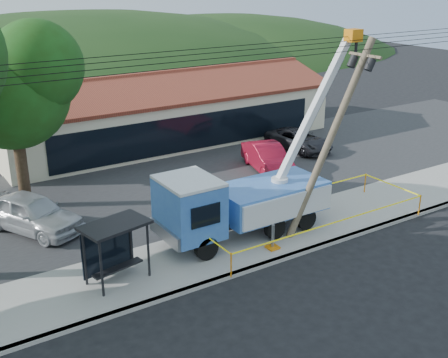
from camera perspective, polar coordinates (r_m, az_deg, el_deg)
ground at (r=21.26m, az=9.12°, el=-10.56°), size 120.00×120.00×0.00m
curb at (r=22.60m, az=5.58°, el=-8.16°), size 60.00×0.25×0.15m
sidewalk at (r=23.94m, az=2.77°, el=-6.36°), size 60.00×4.00×0.15m
parking_lot at (r=30.25m, az=-6.03°, el=-0.62°), size 60.00×12.00×0.10m
strip_mall at (r=38.25m, az=-6.24°, el=6.74°), size 22.50×8.53×4.67m
tree_lot at (r=27.30m, az=-20.89°, el=9.32°), size 6.30×5.60×8.94m
hill_center at (r=72.76m, az=-14.62°, el=11.20°), size 89.60×64.00×32.00m
hill_east at (r=81.20m, az=-0.86°, el=12.74°), size 72.80×52.00×26.00m
utility_truck at (r=23.68m, az=1.56°, el=-2.16°), size 9.66×4.08×8.34m
leaning_pole at (r=24.17m, az=11.18°, el=5.11°), size 4.28×1.76×8.22m
bus_shelter at (r=20.70m, az=-11.18°, el=-5.89°), size 2.61×1.90×2.29m
caution_tape at (r=24.92m, az=8.66°, el=-3.37°), size 10.54×3.48×1.01m
car_silver at (r=26.24m, az=-18.69°, el=-5.16°), size 4.04×5.28×1.68m
car_red at (r=32.27m, az=4.40°, el=0.71°), size 2.78×4.93×1.54m
car_dark at (r=36.25m, az=7.55°, el=2.82°), size 2.65×4.87×1.30m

